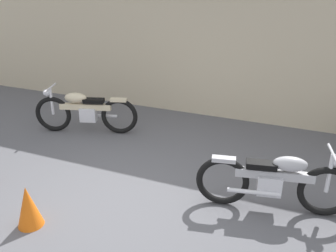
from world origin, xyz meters
TOP-DOWN VIEW (x-y plane):
  - ground_plane at (0.00, 0.00)m, footprint 40.00×40.00m
  - building_wall at (0.00, 3.66)m, footprint 18.00×0.30m
  - traffic_cone at (-0.85, -1.00)m, footprint 0.32×0.32m
  - motorcycle_silver at (1.90, 0.50)m, footprint 1.99×0.67m
  - motorcycle_cream at (-1.86, 1.71)m, footprint 1.96×0.83m

SIDE VIEW (x-z plane):
  - ground_plane at x=0.00m, z-range 0.00..0.00m
  - traffic_cone at x=-0.85m, z-range 0.00..0.55m
  - motorcycle_silver at x=1.90m, z-range -0.02..0.89m
  - motorcycle_cream at x=-1.86m, z-range -0.02..0.90m
  - building_wall at x=0.00m, z-range 0.00..3.35m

